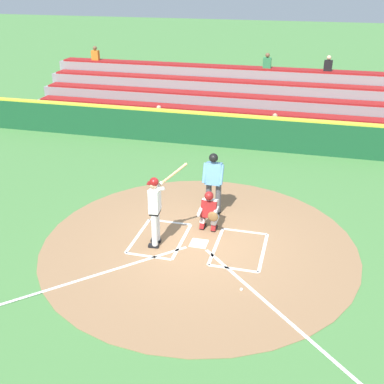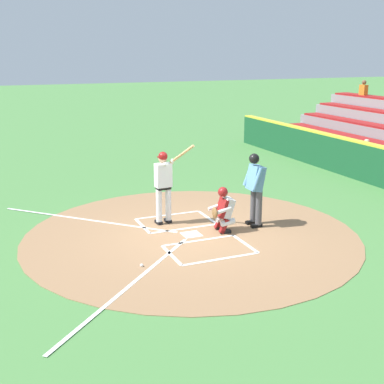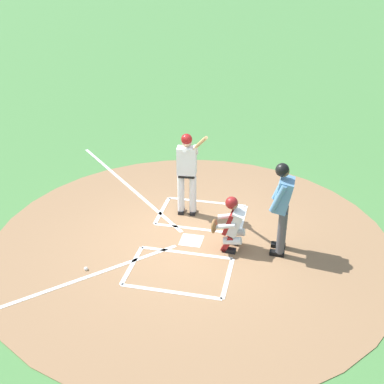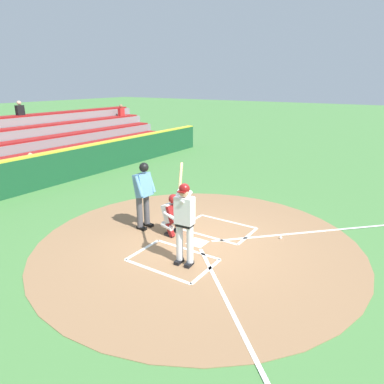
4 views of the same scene
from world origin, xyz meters
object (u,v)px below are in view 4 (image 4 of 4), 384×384
object	(u,v)px
plate_umpire	(143,191)
catcher	(173,214)
batter	(184,218)
baseball	(281,238)

from	to	relation	value
plate_umpire	catcher	bearing A→B (deg)	95.89
batter	catcher	xyz separation A→B (m)	(-1.12, -1.12, -0.51)
catcher	plate_umpire	distance (m)	1.04
catcher	plate_umpire	xyz separation A→B (m)	(0.09, -0.91, 0.49)
baseball	plate_umpire	bearing A→B (deg)	-67.86
plate_umpire	baseball	xyz separation A→B (m)	(-1.38, 3.39, -1.04)
catcher	plate_umpire	size ratio (longest dim) A/B	0.61
catcher	plate_umpire	world-z (taller)	plate_umpire
batter	baseball	distance (m)	2.96
batter	baseball	bearing A→B (deg)	150.52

